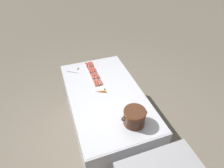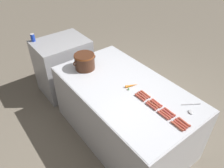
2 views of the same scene
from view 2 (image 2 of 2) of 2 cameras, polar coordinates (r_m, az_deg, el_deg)
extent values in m
plane|color=#756B5B|center=(3.34, 2.80, -12.60)|extent=(20.00, 20.00, 0.00)
cube|color=#BCBCC1|center=(3.02, 3.05, -7.27)|extent=(1.10, 1.95, 0.88)
cube|color=silver|center=(2.72, 3.35, -0.70)|extent=(1.08, 1.91, 0.00)
cube|color=#A0A0A4|center=(3.91, -12.57, 4.54)|extent=(0.86, 0.67, 0.97)
cylinder|color=#B4513B|center=(2.32, 16.72, -10.53)|extent=(0.03, 0.14, 0.03)
sphere|color=#B4513B|center=(2.30, 18.09, -11.45)|extent=(0.03, 0.03, 0.03)
sphere|color=#B4513B|center=(2.35, 15.40, -9.61)|extent=(0.03, 0.03, 0.03)
cylinder|color=#B1483B|center=(2.39, 13.24, -8.01)|extent=(0.03, 0.14, 0.03)
sphere|color=#B1483B|center=(2.36, 14.47, -8.93)|extent=(0.03, 0.03, 0.03)
sphere|color=#B1483B|center=(2.42, 12.04, -7.12)|extent=(0.03, 0.03, 0.03)
cylinder|color=#AC463B|center=(2.47, 10.15, -5.75)|extent=(0.03, 0.14, 0.03)
sphere|color=#AC463B|center=(2.44, 11.28, -6.62)|extent=(0.03, 0.03, 0.03)
sphere|color=#AC463B|center=(2.50, 9.05, -4.89)|extent=(0.03, 0.03, 0.03)
cylinder|color=#B94C3B|center=(2.56, 7.25, -3.55)|extent=(0.03, 0.14, 0.03)
sphere|color=#B94C3B|center=(2.52, 8.30, -4.37)|extent=(0.03, 0.03, 0.03)
sphere|color=#B94C3B|center=(2.59, 6.23, -2.76)|extent=(0.03, 0.03, 0.03)
cylinder|color=#B14639|center=(2.34, 17.36, -10.27)|extent=(0.03, 0.14, 0.03)
sphere|color=#B14639|center=(2.32, 18.65, -11.23)|extent=(0.03, 0.03, 0.03)
sphere|color=#B14639|center=(2.36, 16.11, -9.31)|extent=(0.03, 0.03, 0.03)
cylinder|color=#B24D39|center=(2.41, 13.85, -7.76)|extent=(0.03, 0.14, 0.03)
sphere|color=#B24D39|center=(2.38, 15.06, -8.67)|extent=(0.03, 0.03, 0.03)
sphere|color=#B24D39|center=(2.44, 12.67, -6.86)|extent=(0.03, 0.03, 0.03)
cylinder|color=#B2503A|center=(2.49, 10.60, -5.34)|extent=(0.03, 0.14, 0.03)
sphere|color=#B2503A|center=(2.46, 11.70, -6.22)|extent=(0.03, 0.03, 0.03)
sphere|color=#B2503A|center=(2.52, 9.54, -4.49)|extent=(0.03, 0.03, 0.03)
cylinder|color=#AC513F|center=(2.58, 7.74, -3.16)|extent=(0.04, 0.14, 0.03)
sphere|color=#AC513F|center=(2.54, 8.72, -4.00)|extent=(0.03, 0.03, 0.03)
sphere|color=#AC513F|center=(2.62, 6.79, -2.35)|extent=(0.03, 0.03, 0.03)
cylinder|color=#B94A39|center=(2.36, 17.78, -9.81)|extent=(0.03, 0.14, 0.03)
sphere|color=#B94A39|center=(2.34, 19.12, -10.72)|extent=(0.03, 0.03, 0.03)
sphere|color=#B94A39|center=(2.38, 16.47, -8.92)|extent=(0.03, 0.03, 0.03)
cylinder|color=#B74840|center=(2.43, 14.38, -7.42)|extent=(0.03, 0.14, 0.03)
sphere|color=#B74840|center=(2.40, 15.68, -8.25)|extent=(0.03, 0.03, 0.03)
sphere|color=#B74840|center=(2.45, 13.12, -6.59)|extent=(0.03, 0.03, 0.03)
cylinder|color=#B44A39|center=(2.51, 11.33, -5.09)|extent=(0.03, 0.14, 0.03)
sphere|color=#B44A39|center=(2.48, 12.55, -5.89)|extent=(0.03, 0.03, 0.03)
sphere|color=#B44A39|center=(2.54, 10.15, -4.32)|extent=(0.03, 0.03, 0.03)
cylinder|color=#B64F40|center=(2.60, 8.22, -2.85)|extent=(0.03, 0.14, 0.03)
sphere|color=#B64F40|center=(2.57, 9.33, -3.60)|extent=(0.03, 0.03, 0.03)
sphere|color=#B64F40|center=(2.63, 7.13, -2.12)|extent=(0.03, 0.03, 0.03)
cylinder|color=#B24938|center=(2.38, 18.40, -9.42)|extent=(0.03, 0.14, 0.03)
sphere|color=#B24938|center=(2.37, 19.78, -10.27)|extent=(0.03, 0.03, 0.03)
sphere|color=#B24938|center=(2.40, 17.05, -8.58)|extent=(0.03, 0.03, 0.03)
cylinder|color=#B74C3D|center=(2.45, 14.92, -7.06)|extent=(0.03, 0.14, 0.03)
sphere|color=#B74C3D|center=(2.42, 16.19, -7.90)|extent=(0.03, 0.03, 0.03)
sphere|color=#B74C3D|center=(2.47, 13.69, -6.23)|extent=(0.03, 0.03, 0.03)
cylinder|color=#B24639|center=(2.52, 11.72, -4.81)|extent=(0.03, 0.14, 0.03)
sphere|color=#B24639|center=(2.50, 12.90, -5.61)|extent=(0.03, 0.03, 0.03)
sphere|color=#B24639|center=(2.55, 10.56, -4.02)|extent=(0.03, 0.03, 0.03)
cylinder|color=#B7533A|center=(2.62, 8.78, -2.59)|extent=(0.03, 0.14, 0.03)
sphere|color=#B7533A|center=(2.58, 9.88, -3.35)|extent=(0.03, 0.03, 0.03)
sphere|color=#B7533A|center=(2.65, 7.71, -1.86)|extent=(0.03, 0.03, 0.03)
cylinder|color=#472616|center=(3.02, -7.20, 5.88)|extent=(0.28, 0.28, 0.22)
torus|color=brown|center=(2.97, -7.33, 7.40)|extent=(0.29, 0.29, 0.03)
torus|color=#472616|center=(2.96, -9.50, 5.35)|extent=(0.08, 0.02, 0.08)
torus|color=#472616|center=(3.07, -5.03, 7.07)|extent=(0.08, 0.02, 0.08)
cylinder|color=#B7B7BC|center=(2.62, 20.07, -5.01)|extent=(0.19, 0.13, 0.01)
ellipsoid|color=#B7B7BC|center=(2.52, 19.96, -6.90)|extent=(0.08, 0.09, 0.02)
cone|color=orange|center=(2.72, 5.23, -0.37)|extent=(0.17, 0.09, 0.03)
sphere|color=#387F2D|center=(2.66, 4.34, -1.31)|extent=(0.02, 0.02, 0.02)
cylinder|color=#1938B2|center=(3.77, -20.11, 11.36)|extent=(0.07, 0.07, 0.12)
cylinder|color=silver|center=(3.74, -20.32, 12.21)|extent=(0.06, 0.06, 0.00)
camera|label=1|loc=(4.19, -10.90, 40.59)|focal=30.46mm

